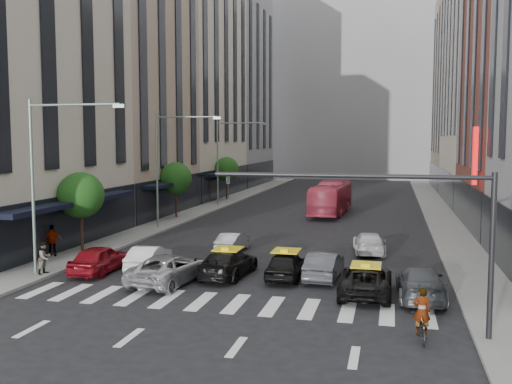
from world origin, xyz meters
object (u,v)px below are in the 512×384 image
Objects in this scene: streetlamp_mid at (168,155)px; taxi_center at (286,265)px; taxi_left at (228,263)px; pedestrian_far at (53,241)px; streetlamp_near at (48,163)px; streetlamp_far at (226,151)px; motorcycle at (421,328)px; pedestrian_near at (45,258)px; bus at (331,198)px; car_red at (100,259)px; car_white_front at (149,258)px.

taxi_center is at bearing -48.73° from streetlamp_mid.
taxi_left is 2.61× the size of pedestrian_far.
streetlamp_near is 1.00× the size of streetlamp_far.
pedestrian_near reaches higher than motorcycle.
bus is (11.46, 28.42, -4.36)m from streetlamp_near.
taxi_center is at bearing -68.03° from streetlamp_far.
pedestrian_far reaches higher than car_red.
taxi_left is 3.04m from taxi_center.
motorcycle is at bearing 156.56° from car_red.
motorcycle is (6.30, -7.78, -0.26)m from taxi_center.
streetlamp_near reaches higher than car_red.
car_red is (1.98, 1.39, -5.15)m from streetlamp_near.
taxi_center is 2.23× the size of pedestrian_far.
taxi_left is at bearing 87.18° from bus.
streetlamp_near is 5.34× the size of pedestrian_near.
bus is (9.48, 27.03, 0.79)m from car_red.
car_white_front is 2.44× the size of pedestrian_near.
car_red is 2.60m from car_white_front.
taxi_left is at bearing 146.10° from pedestrian_far.
streetlamp_far is 0.81× the size of bus.
streetlamp_mid and streetlamp_far have the same top height.
car_white_front is 5.35m from pedestrian_near.
pedestrian_near is at bearing 11.03° from taxi_center.
taxi_left is (8.92, -13.81, -5.19)m from streetlamp_mid.
motorcycle is at bearing -49.53° from streetlamp_mid.
streetlamp_near is 10.54m from taxi_left.
streetlamp_mid is 2.04× the size of car_red.
pedestrian_near is at bearing -20.33° from motorcycle.
pedestrian_far is (-14.50, 1.63, 0.38)m from taxi_center.
streetlamp_near is 1.00× the size of streetlamp_mid.
streetlamp_near is at bearing 26.58° from car_white_front.
taxi_left and taxi_center have the same top height.
streetlamp_mid reaches higher than bus.
streetlamp_near is 16.00m from streetlamp_mid.
motorcycle is (16.26, -6.78, -0.29)m from car_red.
streetlamp_mid is 28.63m from motorcycle.
bus is at bearing -110.16° from car_red.
pedestrian_far reaches higher than taxi_center.
streetlamp_near is at bearing 17.93° from taxi_left.
taxi_center is 0.38× the size of bus.
car_red is 17.62m from motorcycle.
streetlamp_mid is 16.00m from streetlamp_far.
pedestrian_near reaches higher than taxi_left.
car_red reaches higher than taxi_left.
pedestrian_near is (-4.63, -2.67, 0.32)m from car_white_front.
bus is 6.58× the size of pedestrian_near.
motorcycle is 1.03× the size of pedestrian_near.
motorcycle is at bearing 130.84° from pedestrian_far.
streetlamp_near reaches higher than bus.
taxi_center reaches higher than motorcycle.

